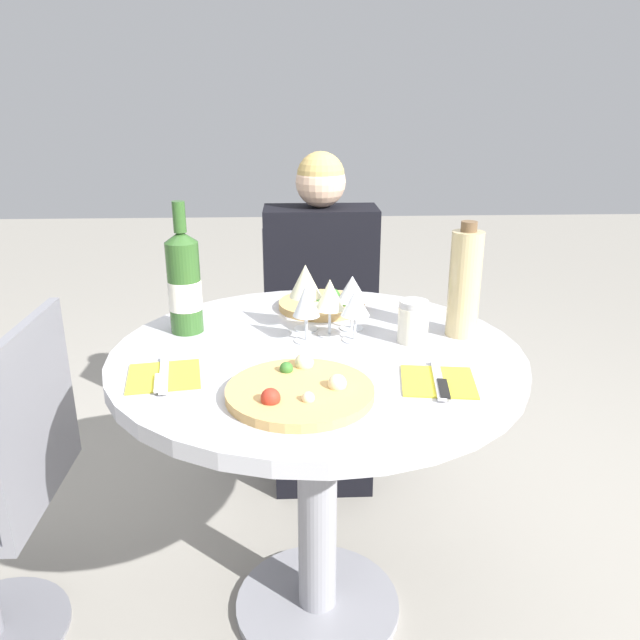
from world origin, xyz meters
The scene contains 16 objects.
ground_plane centered at (0.00, 0.00, 0.00)m, with size 12.00×12.00×0.00m, color gray.
dining_table centered at (0.00, 0.00, 0.62)m, with size 0.96×0.96×0.77m.
chair_behind_diner centered at (0.05, 0.88, 0.42)m, with size 0.43×0.43×0.86m.
seated_diner centered at (0.05, 0.74, 0.51)m, with size 0.40×0.42×1.16m.
pizza_large centered at (-0.04, -0.24, 0.78)m, with size 0.29×0.29×0.05m.
pizza_small_far centered at (0.03, 0.30, 0.78)m, with size 0.24×0.24×0.05m.
wine_bottle centered at (-0.32, 0.14, 0.90)m, with size 0.08×0.08×0.33m.
tall_carafe centered at (0.36, 0.08, 0.91)m, with size 0.08×0.08×0.28m.
sugar_shaker centered at (0.23, 0.04, 0.82)m, with size 0.07×0.07×0.10m.
wine_glass_center centered at (0.04, 0.09, 0.87)m, with size 0.07×0.07×0.14m.
wine_glass_front_right centered at (0.09, 0.05, 0.87)m, with size 0.07×0.07×0.13m.
wine_glass_back_right centered at (0.09, 0.13, 0.88)m, with size 0.08×0.08×0.14m.
wine_glass_front_left centered at (-0.02, 0.05, 0.87)m, with size 0.07×0.07×0.15m.
wine_glass_back_left centered at (-0.02, 0.13, 0.90)m, with size 0.08×0.08×0.17m.
place_setting_left centered at (-0.33, -0.14, 0.78)m, with size 0.17×0.19×0.01m.
place_setting_right centered at (0.24, -0.20, 0.78)m, with size 0.17×0.19×0.01m.
Camera 1 is at (-0.05, -1.36, 1.33)m, focal length 35.00 mm.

